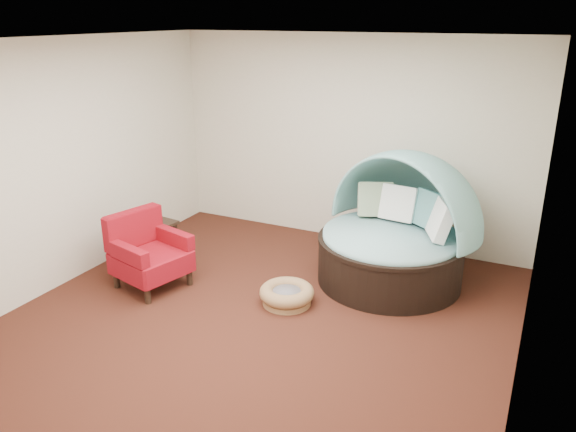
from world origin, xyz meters
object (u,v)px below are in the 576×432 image
at_px(canopy_daybed, 397,223).
at_px(side_table, 152,235).
at_px(pet_basket, 287,294).
at_px(red_armchair, 148,253).

height_order(canopy_daybed, side_table, canopy_daybed).
bearing_deg(side_table, canopy_daybed, 14.53).
height_order(pet_basket, red_armchair, red_armchair).
distance_m(pet_basket, side_table, 2.14).
xyz_separation_m(pet_basket, side_table, (-2.11, 0.34, 0.21)).
height_order(pet_basket, side_table, side_table).
bearing_deg(pet_basket, side_table, 170.77).
xyz_separation_m(red_armchair, side_table, (-0.45, 0.63, -0.08)).
relative_size(red_armchair, side_table, 1.57).
xyz_separation_m(canopy_daybed, pet_basket, (-0.89, -1.12, -0.61)).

